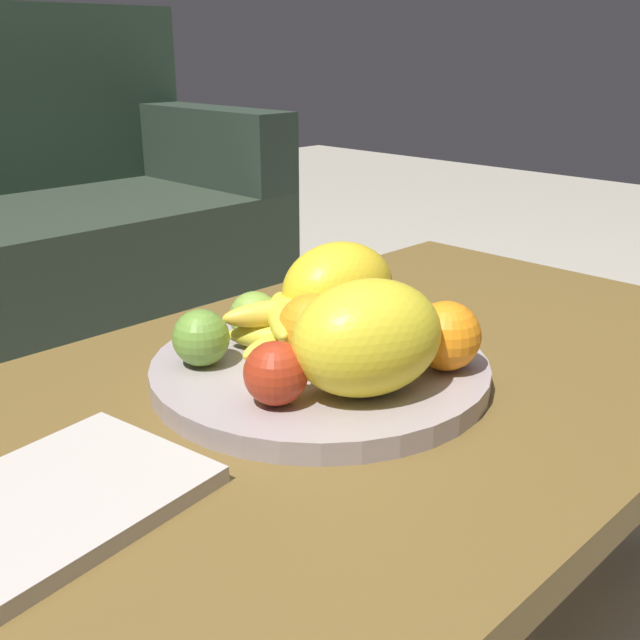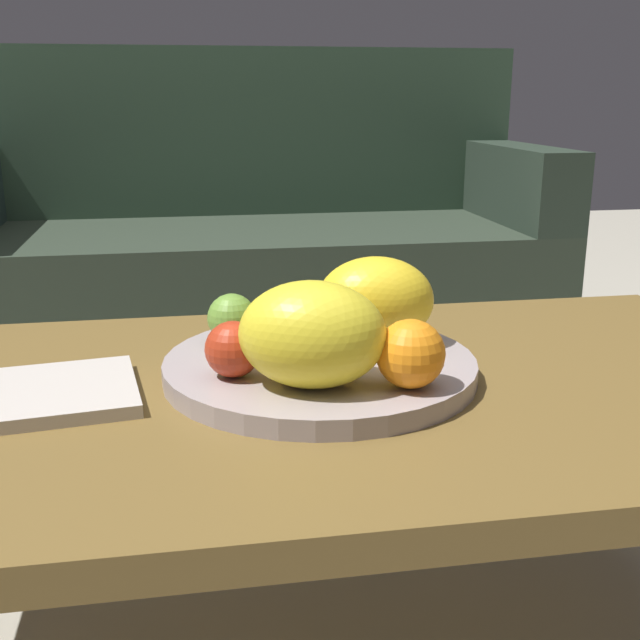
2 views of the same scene
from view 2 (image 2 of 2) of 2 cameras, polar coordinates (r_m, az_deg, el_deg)
The scene contains 12 objects.
coffee_table at distance 0.99m, azimuth 0.26°, elevation -6.87°, with size 1.27×0.69×0.42m.
couch at distance 2.33m, azimuth -5.03°, elevation 4.76°, with size 1.70×0.70×0.90m.
fruit_bowl at distance 0.99m, azimuth 0.00°, elevation -3.46°, with size 0.40×0.40×0.03m, color #A09293.
melon_large_front at distance 1.04m, azimuth 4.06°, elevation 1.43°, with size 0.16×0.12×0.12m, color yellow.
melon_smaller_beside at distance 0.88m, azimuth -0.57°, elevation -1.06°, with size 0.17×0.12×0.12m, color yellow.
orange_front at distance 0.98m, azimuth -0.66°, elevation -0.49°, with size 0.08×0.08×0.08m, color orange.
orange_left at distance 0.89m, azimuth 6.61°, elevation -2.47°, with size 0.08×0.08×0.08m, color orange.
apple_front at distance 1.05m, azimuth -6.45°, elevation 0.15°, with size 0.07×0.07×0.07m, color olive.
apple_left at distance 0.92m, azimuth -6.36°, elevation -2.13°, with size 0.07×0.07×0.07m, color #AD3018.
apple_right at distance 1.08m, azimuth -1.55°, elevation 0.53°, with size 0.06×0.06×0.06m, color #81AA3E.
banana_bunch at distance 1.03m, azimuth -0.88°, elevation -0.28°, with size 0.16×0.15×0.06m.
magazine at distance 0.97m, azimuth -20.64°, elevation -5.24°, with size 0.25×0.18×0.02m, color beige.
Camera 2 is at (-0.16, -0.90, 0.77)m, focal length 43.88 mm.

